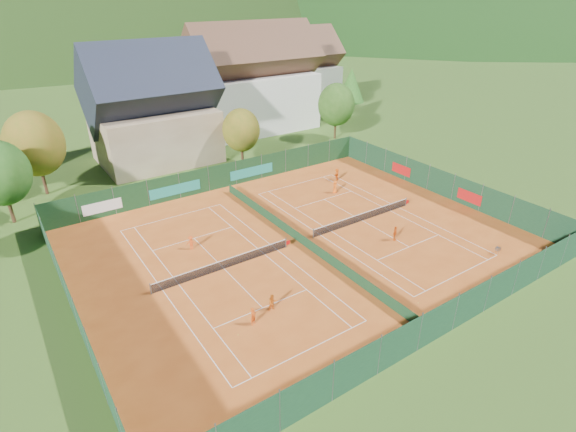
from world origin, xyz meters
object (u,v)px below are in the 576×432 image
at_px(hotel_block_b, 295,75).
at_px(player_right_near, 395,233).
at_px(ball_hopper, 498,249).
at_px(player_right_far_b, 337,174).
at_px(hotel_block_a, 253,85).
at_px(chalet, 153,113).
at_px(player_left_near, 253,316).
at_px(player_left_mid, 273,302).
at_px(player_right_far_a, 335,187).
at_px(player_left_far, 191,243).

relative_size(hotel_block_b, player_right_near, 11.48).
xyz_separation_m(ball_hopper, player_right_far_b, (-0.80, 21.81, 0.23)).
height_order(hotel_block_a, hotel_block_b, hotel_block_a).
relative_size(chalet, player_right_near, 10.76).
relative_size(hotel_block_a, player_right_near, 14.35).
bearing_deg(ball_hopper, player_right_far_b, 92.09).
bearing_deg(player_right_near, ball_hopper, -80.59).
height_order(ball_hopper, player_left_near, player_left_near).
bearing_deg(ball_hopper, player_left_mid, 167.39).
relative_size(player_left_mid, player_right_far_a, 0.90).
distance_m(hotel_block_a, player_left_mid, 49.46).
xyz_separation_m(player_left_mid, player_left_far, (-1.49, 11.70, -0.02)).
xyz_separation_m(chalet, player_left_mid, (-4.49, -37.01, -5.93)).
relative_size(player_left_far, player_right_near, 0.89).
relative_size(ball_hopper, player_right_far_b, 0.51).
xyz_separation_m(chalet, hotel_block_a, (19.00, 6.00, 0.76)).
bearing_deg(chalet, player_right_near, -72.77).
bearing_deg(player_left_mid, ball_hopper, -6.48).
height_order(hotel_block_a, player_right_near, hotel_block_a).
relative_size(chalet, player_left_near, 11.23).
bearing_deg(player_left_near, player_right_far_b, 12.98).
bearing_deg(chalet, player_left_far, -103.29).
height_order(chalet, hotel_block_a, hotel_block_a).
distance_m(player_right_far_a, player_right_far_b, 3.89).
xyz_separation_m(hotel_block_a, player_left_near, (-25.50, -43.59, -6.66)).
relative_size(hotel_block_b, ball_hopper, 21.60).
height_order(player_right_far_a, player_right_far_b, player_right_far_b).
bearing_deg(player_left_near, chalet, 54.83).
relative_size(hotel_block_b, player_left_mid, 12.46).
xyz_separation_m(hotel_block_b, player_left_mid, (-37.49, -51.01, -5.93)).
xyz_separation_m(ball_hopper, player_right_near, (-5.87, 7.02, 0.20)).
relative_size(chalet, player_right_far_a, 10.52).
xyz_separation_m(hotel_block_a, hotel_block_b, (14.00, 8.00, -0.76)).
xyz_separation_m(player_left_mid, player_right_far_a, (17.70, 14.21, 0.08)).
distance_m(chalet, player_right_far_b, 26.12).
xyz_separation_m(ball_hopper, player_left_near, (-23.13, 4.14, 0.17)).
xyz_separation_m(chalet, ball_hopper, (16.64, -41.73, -6.07)).
bearing_deg(player_left_near, hotel_block_a, 34.31).
height_order(hotel_block_a, player_right_far_b, hotel_block_a).
xyz_separation_m(player_left_near, player_right_far_a, (19.71, 14.79, 0.05)).
bearing_deg(player_left_far, hotel_block_a, -110.61).
xyz_separation_m(chalet, player_right_far_a, (13.21, -22.80, -5.85)).
bearing_deg(chalet, ball_hopper, -68.26).
height_order(hotel_block_a, player_left_far, hotel_block_a).
distance_m(hotel_block_b, player_left_mid, 63.58).
bearing_deg(player_left_mid, player_left_near, -157.60).
bearing_deg(ball_hopper, chalet, 111.74).
xyz_separation_m(hotel_block_b, player_left_far, (-38.98, -39.31, -5.95)).
relative_size(player_left_mid, player_right_near, 0.92).
relative_size(hotel_block_a, player_left_near, 14.98).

